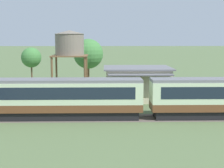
{
  "coord_description": "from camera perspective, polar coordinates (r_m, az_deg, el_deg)",
  "views": [
    {
      "loc": [
        3.51,
        -36.14,
        8.58
      ],
      "look_at": [
        4.42,
        1.92,
        3.36
      ],
      "focal_mm": 55.0,
      "sensor_mm": 36.0,
      "label": 1
    }
  ],
  "objects": [
    {
      "name": "ground_plane",
      "position": [
        37.31,
        -6.77,
        -5.55
      ],
      "size": [
        600.0,
        600.0,
        0.0
      ],
      "primitive_type": "plane",
      "color": "#566B42"
    },
    {
      "name": "passenger_train",
      "position": [
        36.71,
        -10.55,
        -2.1
      ],
      "size": [
        63.05,
        3.07,
        4.23
      ],
      "color": "brown",
      "rests_on": "ground_plane"
    },
    {
      "name": "station_building",
      "position": [
        47.47,
        4.2,
        0.15
      ],
      "size": [
        9.22,
        8.81,
        4.49
      ],
      "color": "beige",
      "rests_on": "ground_plane"
    },
    {
      "name": "water_tower",
      "position": [
        47.89,
        -7.07,
        6.53
      ],
      "size": [
        4.87,
        4.87,
        9.52
      ],
      "color": "brown",
      "rests_on": "ground_plane"
    },
    {
      "name": "yard_tree_0",
      "position": [
        57.35,
        -3.98,
        5.02
      ],
      "size": [
        4.97,
        4.97,
        8.31
      ],
      "color": "brown",
      "rests_on": "ground_plane"
    },
    {
      "name": "yard_tree_1",
      "position": [
        60.39,
        -13.27,
        4.3
      ],
      "size": [
        3.43,
        3.43,
        6.84
      ],
      "color": "brown",
      "rests_on": "ground_plane"
    }
  ]
}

